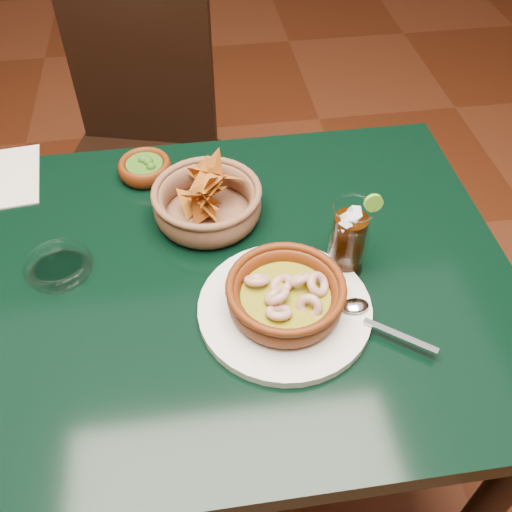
{
  "coord_description": "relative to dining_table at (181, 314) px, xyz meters",
  "views": [
    {
      "loc": [
        0.05,
        -0.67,
        1.51
      ],
      "look_at": [
        0.14,
        -0.02,
        0.81
      ],
      "focal_mm": 40.0,
      "sensor_mm": 36.0,
      "label": 1
    }
  ],
  "objects": [
    {
      "name": "chip_basket",
      "position": [
        0.07,
        0.15,
        0.14
      ],
      "size": [
        0.24,
        0.24,
        0.15
      ],
      "color": "brown",
      "rests_on": "dining_table"
    },
    {
      "name": "dining_table",
      "position": [
        0.0,
        0.0,
        0.0
      ],
      "size": [
        1.2,
        0.8,
        0.75
      ],
      "color": "black",
      "rests_on": "ground"
    },
    {
      "name": "paper_menu",
      "position": [
        -0.35,
        0.33,
        0.1
      ],
      "size": [
        0.17,
        0.21,
        0.0
      ],
      "color": "beige",
      "rests_on": "dining_table"
    },
    {
      "name": "guacamole_ramekin",
      "position": [
        -0.05,
        0.3,
        0.12
      ],
      "size": [
        0.13,
        0.13,
        0.04
      ],
      "color": "#4E1D08",
      "rests_on": "dining_table"
    },
    {
      "name": "dining_chair",
      "position": [
        -0.09,
        0.71,
        -0.14
      ],
      "size": [
        0.52,
        0.52,
        0.92
      ],
      "color": "black",
      "rests_on": "ground"
    },
    {
      "name": "glass_ashtray",
      "position": [
        -0.2,
        0.05,
        0.11
      ],
      "size": [
        0.13,
        0.13,
        0.03
      ],
      "color": "white",
      "rests_on": "dining_table"
    },
    {
      "name": "cola_drink",
      "position": [
        0.3,
        -0.01,
        0.17
      ],
      "size": [
        0.14,
        0.14,
        0.16
      ],
      "color": "white",
      "rests_on": "dining_table"
    },
    {
      "name": "shrimp_plate",
      "position": [
        0.18,
        -0.1,
        0.13
      ],
      "size": [
        0.36,
        0.29,
        0.08
      ],
      "color": "silver",
      "rests_on": "dining_table"
    },
    {
      "name": "ground",
      "position": [
        0.0,
        0.0,
        -0.65
      ],
      "size": [
        7.0,
        7.0,
        0.0
      ],
      "primitive_type": "plane",
      "color": "#471C0C",
      "rests_on": "ground"
    }
  ]
}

